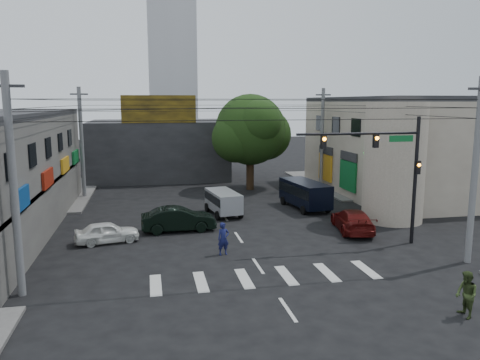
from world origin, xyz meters
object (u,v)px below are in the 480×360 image
object	(u,v)px
white_compact	(107,232)
dark_sedan	(179,219)
street_tree	(250,130)
utility_pole_near_left	(14,187)
traffic_gantry	(389,160)
traffic_officer	(223,239)
silver_minivan	(223,203)
utility_pole_near_right	(475,172)
navy_van	(305,195)
utility_pole_far_left	(82,143)
maroon_sedan	(352,220)
utility_pole_far_right	(322,139)
pedestrian_olive	(466,295)

from	to	relation	value
white_compact	dark_sedan	bearing A→B (deg)	-79.50
street_tree	utility_pole_near_left	distance (m)	25.95
traffic_gantry	white_compact	size ratio (longest dim) A/B	1.89
traffic_officer	utility_pole_near_left	bearing A→B (deg)	-169.86
traffic_gantry	silver_minivan	xyz separation A→B (m)	(-7.81, 8.78, -3.98)
utility_pole_near_right	white_compact	size ratio (longest dim) A/B	2.42
navy_van	utility_pole_far_left	bearing A→B (deg)	58.26
utility_pole_near_left	dark_sedan	xyz separation A→B (m)	(7.09, 8.65, -3.85)
utility_pole_far_left	maroon_sedan	size ratio (longest dim) A/B	1.83
dark_sedan	maroon_sedan	xyz separation A→B (m)	(10.64, -2.16, -0.06)
street_tree	white_compact	world-z (taller)	street_tree
silver_minivan	traffic_gantry	bearing A→B (deg)	-146.90
utility_pole_far_left	navy_van	world-z (taller)	utility_pole_far_left
utility_pole_near_left	traffic_officer	distance (m)	10.46
maroon_sedan	navy_van	bearing A→B (deg)	-72.60
utility_pole_far_left	utility_pole_far_right	bearing A→B (deg)	0.00
navy_van	traffic_officer	distance (m)	12.29
pedestrian_olive	maroon_sedan	bearing A→B (deg)	179.77
street_tree	traffic_officer	xyz separation A→B (m)	(-5.39, -17.95, -4.60)
dark_sedan	maroon_sedan	size ratio (longest dim) A/B	0.92
utility_pole_far_left	dark_sedan	xyz separation A→B (m)	(7.09, -11.85, -3.85)
traffic_officer	white_compact	bearing A→B (deg)	139.95
navy_van	pedestrian_olive	xyz separation A→B (m)	(-0.04, -18.47, -0.14)
traffic_gantry	dark_sedan	world-z (taller)	traffic_gantry
traffic_officer	utility_pole_far_left	bearing A→B (deg)	107.09
utility_pole_far_left	utility_pole_far_right	world-z (taller)	same
street_tree	utility_pole_far_right	size ratio (longest dim) A/B	0.95
street_tree	maroon_sedan	size ratio (longest dim) A/B	1.73
utility_pole_far_left	street_tree	bearing A→B (deg)	3.95
traffic_gantry	traffic_officer	world-z (taller)	traffic_gantry
maroon_sedan	silver_minivan	size ratio (longest dim) A/B	1.22
utility_pole_near_left	utility_pole_far_left	world-z (taller)	same
utility_pole_near_right	utility_pole_far_right	world-z (taller)	same
utility_pole_near_left	utility_pole_far_left	bearing A→B (deg)	90.00
utility_pole_far_right	silver_minivan	world-z (taller)	utility_pole_far_right
utility_pole_near_right	silver_minivan	xyz separation A→B (m)	(-10.49, 12.27, -3.75)
utility_pole_near_right	navy_van	bearing A→B (deg)	107.50
silver_minivan	navy_van	distance (m)	6.42
utility_pole_far_right	traffic_officer	size ratio (longest dim) A/B	5.28
maroon_sedan	pedestrian_olive	bearing A→B (deg)	95.72
utility_pole_near_left	maroon_sedan	world-z (taller)	utility_pole_near_left
utility_pole_far_right	navy_van	xyz separation A→B (m)	(-4.12, -7.43, -3.57)
traffic_officer	navy_van	bearing A→B (deg)	39.60
traffic_officer	pedestrian_olive	world-z (taller)	pedestrian_olive
utility_pole_far_right	maroon_sedan	xyz separation A→B (m)	(-3.27, -14.01, -3.91)
utility_pole_far_right	maroon_sedan	distance (m)	14.91
utility_pole_near_left	utility_pole_near_right	distance (m)	21.00
traffic_gantry	dark_sedan	size ratio (longest dim) A/B	1.55
utility_pole_far_left	pedestrian_olive	xyz separation A→B (m)	(16.84, -25.90, -3.71)
street_tree	utility_pole_near_right	bearing A→B (deg)	-73.18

